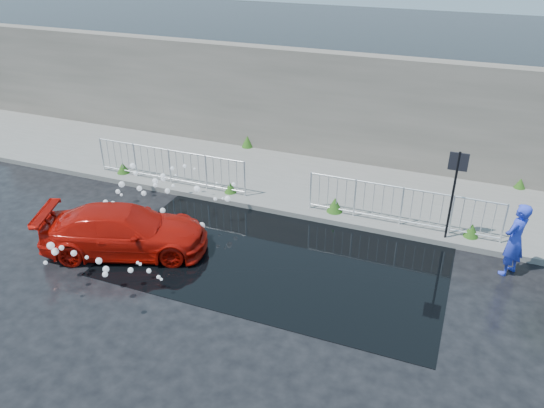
# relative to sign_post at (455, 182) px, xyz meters

# --- Properties ---
(ground) EXTENTS (90.00, 90.00, 0.00)m
(ground) POSITION_rel_sign_post_xyz_m (-4.20, -3.10, -1.72)
(ground) COLOR black
(ground) RESTS_ON ground
(pavement) EXTENTS (30.00, 4.00, 0.15)m
(pavement) POSITION_rel_sign_post_xyz_m (-4.20, 1.90, -1.65)
(pavement) COLOR slate
(pavement) RESTS_ON ground
(curb) EXTENTS (30.00, 0.25, 0.16)m
(curb) POSITION_rel_sign_post_xyz_m (-4.20, -0.10, -1.64)
(curb) COLOR slate
(curb) RESTS_ON ground
(retaining_wall) EXTENTS (30.00, 0.60, 3.50)m
(retaining_wall) POSITION_rel_sign_post_xyz_m (-4.20, 4.10, 0.18)
(retaining_wall) COLOR #59534A
(retaining_wall) RESTS_ON pavement
(puddle) EXTENTS (8.00, 5.00, 0.01)m
(puddle) POSITION_rel_sign_post_xyz_m (-3.70, -2.10, -1.72)
(puddle) COLOR black
(puddle) RESTS_ON ground
(sign_post) EXTENTS (0.45, 0.06, 2.50)m
(sign_post) POSITION_rel_sign_post_xyz_m (0.00, 0.00, 0.00)
(sign_post) COLOR black
(sign_post) RESTS_ON ground
(railing_left) EXTENTS (5.05, 0.05, 1.10)m
(railing_left) POSITION_rel_sign_post_xyz_m (-8.20, 0.25, -0.99)
(railing_left) COLOR silver
(railing_left) RESTS_ON pavement
(railing_right) EXTENTS (5.05, 0.05, 1.10)m
(railing_right) POSITION_rel_sign_post_xyz_m (-1.20, 0.25, -0.99)
(railing_right) COLOR silver
(railing_right) RESTS_ON pavement
(weeds) EXTENTS (12.17, 3.93, 0.42)m
(weeds) POSITION_rel_sign_post_xyz_m (-4.37, 1.42, -1.39)
(weeds) COLOR #1E4211
(weeds) RESTS_ON pavement
(water_spray) EXTENTS (3.67, 5.41, 1.07)m
(water_spray) POSITION_rel_sign_post_xyz_m (-7.51, -2.25, -1.03)
(water_spray) COLOR white
(water_spray) RESTS_ON ground
(red_car) EXTENTS (4.33, 2.95, 1.16)m
(red_car) POSITION_rel_sign_post_xyz_m (-7.31, -3.32, -1.14)
(red_car) COLOR #AC0E06
(red_car) RESTS_ON ground
(person) EXTENTS (0.73, 0.79, 1.81)m
(person) POSITION_rel_sign_post_xyz_m (1.49, -0.83, -0.82)
(person) COLOR blue
(person) RESTS_ON ground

